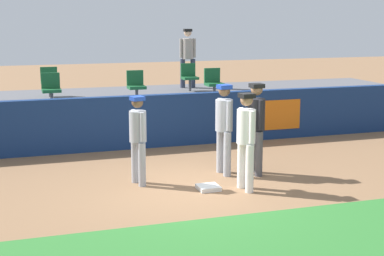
# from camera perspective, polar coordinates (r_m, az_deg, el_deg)

# --- Properties ---
(ground_plane) EXTENTS (60.00, 60.00, 0.00)m
(ground_plane) POSITION_cam_1_polar(r_m,az_deg,el_deg) (10.95, 0.35, -6.05)
(ground_plane) COLOR #846042
(grass_foreground_strip) EXTENTS (18.00, 2.80, 0.01)m
(grass_foreground_strip) POSITION_cam_1_polar(r_m,az_deg,el_deg) (8.32, 7.02, -11.76)
(grass_foreground_strip) COLOR #2D722D
(grass_foreground_strip) RESTS_ON ground_plane
(first_base) EXTENTS (0.40, 0.40, 0.08)m
(first_base) POSITION_cam_1_polar(r_m,az_deg,el_deg) (10.90, 1.63, -5.92)
(first_base) COLOR white
(first_base) RESTS_ON ground_plane
(player_fielder_home) EXTENTS (0.38, 0.58, 1.83)m
(player_fielder_home) POSITION_cam_1_polar(r_m,az_deg,el_deg) (10.69, 5.36, -0.67)
(player_fielder_home) COLOR white
(player_fielder_home) RESTS_ON ground_plane
(player_runner_visitor) EXTENTS (0.38, 0.52, 1.86)m
(player_runner_visitor) POSITION_cam_1_polar(r_m,az_deg,el_deg) (11.74, 3.19, 0.51)
(player_runner_visitor) COLOR #9EA3AD
(player_runner_visitor) RESTS_ON ground_plane
(player_coach_visitor) EXTENTS (0.39, 0.47, 1.72)m
(player_coach_visitor) POSITION_cam_1_polar(r_m,az_deg,el_deg) (11.06, -5.38, -0.59)
(player_coach_visitor) COLOR #9EA3AD
(player_coach_visitor) RESTS_ON ground_plane
(player_umpire) EXTENTS (0.36, 0.53, 1.88)m
(player_umpire) POSITION_cam_1_polar(r_m,az_deg,el_deg) (11.79, 6.36, 0.57)
(player_umpire) COLOR #4C4C51
(player_umpire) RESTS_ON ground_plane
(field_wall) EXTENTS (18.00, 0.26, 1.31)m
(field_wall) POSITION_cam_1_polar(r_m,az_deg,el_deg) (14.29, -4.29, 0.67)
(field_wall) COLOR navy
(field_wall) RESTS_ON ground_plane
(bleacher_platform) EXTENTS (18.00, 4.80, 0.94)m
(bleacher_platform) POSITION_cam_1_polar(r_m,az_deg,el_deg) (16.79, -6.43, 1.54)
(bleacher_platform) COLOR #59595E
(bleacher_platform) RESTS_ON ground_plane
(seat_front_right) EXTENTS (0.46, 0.44, 0.84)m
(seat_front_right) POSITION_cam_1_polar(r_m,az_deg,el_deg) (16.19, 2.14, 4.62)
(seat_front_right) COLOR #4C4C51
(seat_front_right) RESTS_ON bleacher_platform
(seat_front_left) EXTENTS (0.47, 0.44, 0.84)m
(seat_front_left) POSITION_cam_1_polar(r_m,az_deg,el_deg) (15.25, -13.78, 3.92)
(seat_front_left) COLOR #4C4C51
(seat_front_left) RESTS_ON bleacher_platform
(seat_back_left) EXTENTS (0.47, 0.44, 0.84)m
(seat_back_left) POSITION_cam_1_polar(r_m,az_deg,el_deg) (17.04, -13.94, 4.63)
(seat_back_left) COLOR #4C4C51
(seat_back_left) RESTS_ON bleacher_platform
(seat_front_center) EXTENTS (0.45, 0.44, 0.84)m
(seat_front_center) POSITION_cam_1_polar(r_m,az_deg,el_deg) (15.57, -5.56, 4.32)
(seat_front_center) COLOR #4C4C51
(seat_front_center) RESTS_ON bleacher_platform
(seat_back_right) EXTENTS (0.46, 0.44, 0.84)m
(seat_back_right) POSITION_cam_1_polar(r_m,az_deg,el_deg) (17.83, -0.28, 5.22)
(seat_back_right) COLOR #4C4C51
(seat_back_right) RESTS_ON bleacher_platform
(spectator_hooded) EXTENTS (0.52, 0.39, 1.87)m
(spectator_hooded) POSITION_cam_1_polar(r_m,az_deg,el_deg) (18.57, -0.42, 7.36)
(spectator_hooded) COLOR #33384C
(spectator_hooded) RESTS_ON bleacher_platform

